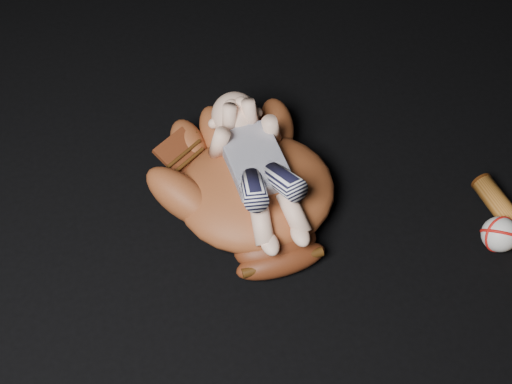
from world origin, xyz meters
TOP-DOWN VIEW (x-y plane):
  - baseball_glove at (-0.18, 0.18)m, footprint 0.45×0.51m
  - newborn_baby at (-0.17, 0.18)m, footprint 0.21×0.41m
  - baseball at (0.29, -0.04)m, footprint 0.09×0.09m

SIDE VIEW (x-z plane):
  - baseball at x=0.29m, z-range 0.00..0.08m
  - baseball_glove at x=-0.18m, z-range 0.00..0.15m
  - newborn_baby at x=-0.17m, z-range 0.06..0.22m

